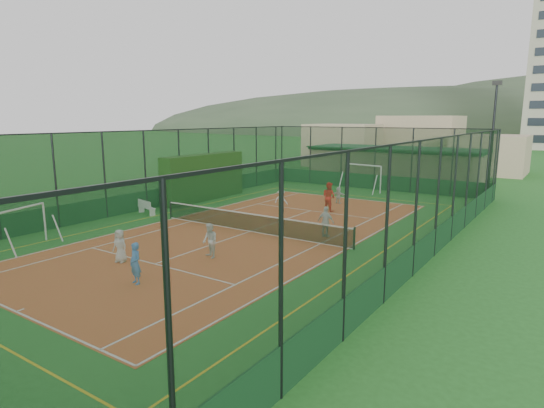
{
  "coord_description": "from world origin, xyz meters",
  "views": [
    {
      "loc": [
        13.67,
        -18.25,
        5.81
      ],
      "look_at": [
        0.2,
        1.74,
        1.2
      ],
      "focal_mm": 30.0,
      "sensor_mm": 36.0,
      "label": 1
    }
  ],
  "objects": [
    {
      "name": "futsal_goal_near",
      "position": [
        -6.78,
        -8.07,
        0.9
      ],
      "size": [
        2.92,
        1.63,
        1.81
      ],
      "primitive_type": null,
      "rotation": [
        0.0,
        0.0,
        1.88
      ],
      "color": "white",
      "rests_on": "ground"
    },
    {
      "name": "child_far_right",
      "position": [
        3.75,
        1.2,
        0.78
      ],
      "size": [
        0.92,
        0.44,
        1.53
      ],
      "primitive_type": "imported",
      "rotation": [
        0.0,
        0.0,
        3.07
      ],
      "color": "silver",
      "rests_on": "court_slab"
    },
    {
      "name": "court_slab",
      "position": [
        0.0,
        0.0,
        0.01
      ],
      "size": [
        11.17,
        23.97,
        0.01
      ],
      "primitive_type": "cube",
      "color": "#CD652D",
      "rests_on": "ground"
    },
    {
      "name": "tennis_balls",
      "position": [
        1.03,
        1.56,
        0.04
      ],
      "size": [
        4.06,
        1.43,
        0.07
      ],
      "color": "#CCE033",
      "rests_on": "court_slab"
    },
    {
      "name": "distant_hills",
      "position": [
        0.0,
        150.0,
        0.0
      ],
      "size": [
        200.0,
        60.0,
        24.0
      ],
      "primitive_type": null,
      "color": "#384C33",
      "rests_on": "ground"
    },
    {
      "name": "futsal_goal_far",
      "position": [
        -0.36,
        15.57,
        1.05
      ],
      "size": [
        3.36,
        1.48,
        2.1
      ],
      "primitive_type": null,
      "rotation": [
        0.0,
        0.0,
        -0.17
      ],
      "color": "white",
      "rests_on": "ground"
    },
    {
      "name": "child_near_mid",
      "position": [
        1.13,
        -8.26,
        0.76
      ],
      "size": [
        0.6,
        0.45,
        1.49
      ],
      "primitive_type": "imported",
      "rotation": [
        0.0,
        0.0,
        -0.19
      ],
      "color": "#4B7FD7",
      "rests_on": "court_slab"
    },
    {
      "name": "clubhouse",
      "position": [
        0.0,
        22.0,
        1.57
      ],
      "size": [
        15.2,
        7.2,
        3.15
      ],
      "primitive_type": null,
      "color": "tan",
      "rests_on": "ground"
    },
    {
      "name": "floodlight_ne",
      "position": [
        8.6,
        16.6,
        4.12
      ],
      "size": [
        0.6,
        0.26,
        8.25
      ],
      "primitive_type": null,
      "color": "black",
      "rests_on": "ground"
    },
    {
      "name": "child_near_right",
      "position": [
        1.28,
        -4.5,
        0.74
      ],
      "size": [
        0.88,
        0.8,
        1.47
      ],
      "primitive_type": "imported",
      "rotation": [
        0.0,
        0.0,
        -0.42
      ],
      "color": "silver",
      "rests_on": "court_slab"
    },
    {
      "name": "child_far_left",
      "position": [
        -1.52,
        5.31,
        0.7
      ],
      "size": [
        0.94,
        0.59,
        1.38
      ],
      "primitive_type": "imported",
      "rotation": [
        0.0,
        0.0,
        3.23
      ],
      "color": "white",
      "rests_on": "court_slab"
    },
    {
      "name": "perimeter_fence",
      "position": [
        0.0,
        0.0,
        2.5
      ],
      "size": [
        18.12,
        34.12,
        5.0
      ],
      "primitive_type": null,
      "color": "black",
      "rests_on": "ground"
    },
    {
      "name": "child_near_left",
      "position": [
        -1.36,
        -6.98,
        0.69
      ],
      "size": [
        0.73,
        0.54,
        1.36
      ],
      "primitive_type": "imported",
      "rotation": [
        0.0,
        0.0,
        0.17
      ],
      "color": "silver",
      "rests_on": "court_slab"
    },
    {
      "name": "hedge_left",
      "position": [
        -8.3,
        5.67,
        1.62
      ],
      "size": [
        1.11,
        7.42,
        3.25
      ],
      "primitive_type": "cube",
      "color": "black",
      "rests_on": "ground"
    },
    {
      "name": "white_bench",
      "position": [
        -7.8,
        -0.05,
        0.45
      ],
      "size": [
        1.66,
        0.81,
        0.9
      ],
      "primitive_type": null,
      "rotation": [
        0.0,
        0.0,
        -0.24
      ],
      "color": "white",
      "rests_on": "ground"
    },
    {
      "name": "ground",
      "position": [
        0.0,
        0.0,
        0.0
      ],
      "size": [
        300.0,
        300.0,
        0.0
      ],
      "primitive_type": "plane",
      "color": "#256322",
      "rests_on": "ground"
    },
    {
      "name": "tennis_net",
      "position": [
        0.0,
        0.0,
        0.53
      ],
      "size": [
        11.67,
        0.12,
        1.06
      ],
      "primitive_type": null,
      "color": "black",
      "rests_on": "ground"
    },
    {
      "name": "coach",
      "position": [
        0.99,
        6.94,
        0.93
      ],
      "size": [
        1.03,
        0.89,
        1.84
      ],
      "primitive_type": "imported",
      "rotation": [
        0.0,
        0.0,
        2.9
      ],
      "color": "red",
      "rests_on": "court_slab"
    },
    {
      "name": "child_far_back",
      "position": [
        0.33,
        9.7,
        0.58
      ],
      "size": [
        1.11,
        0.58,
        1.15
      ],
      "primitive_type": "imported",
      "rotation": [
        0.0,
        0.0,
        2.91
      ],
      "color": "silver",
      "rests_on": "court_slab"
    }
  ]
}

